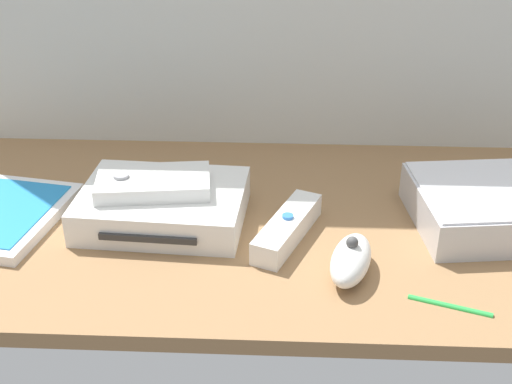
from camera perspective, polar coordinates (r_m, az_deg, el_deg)
name	(u,v)px	position (r cm, az deg, el deg)	size (l,w,h in cm)	color
ground_plane	(256,225)	(90.32, 0.00, -2.78)	(100.00, 48.00, 2.00)	#936D47
game_console	(163,205)	(89.29, -7.81, -1.09)	(21.96, 17.50, 4.40)	white
mini_computer	(483,208)	(91.68, 18.55, -1.28)	(18.87, 18.87, 5.30)	silver
game_case	(5,216)	(94.82, -20.37, -1.89)	(16.65, 21.05, 1.56)	white
remote_wand	(287,228)	(84.99, 2.66, -3.04)	(8.95, 15.06, 3.40)	white
remote_nunchuk	(351,260)	(78.84, 7.97, -5.66)	(6.87, 10.80, 5.10)	white
remote_classic_pad	(153,183)	(87.99, -8.63, 0.75)	(15.27, 9.70, 2.40)	white
stylus_pen	(450,304)	(77.17, 16.00, -9.04)	(0.70, 0.70, 9.00)	green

